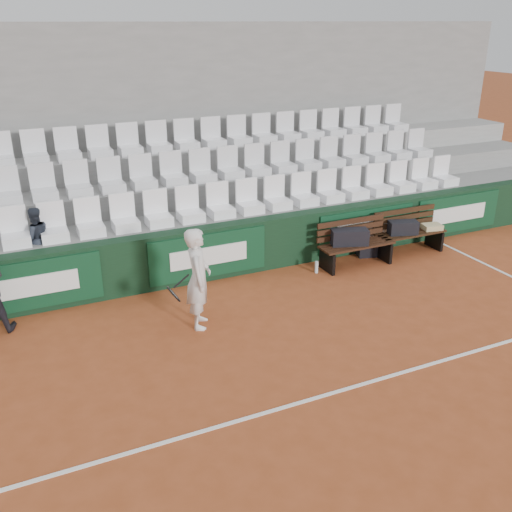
{
  "coord_description": "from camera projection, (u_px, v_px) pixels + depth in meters",
  "views": [
    {
      "loc": [
        -3.36,
        -5.11,
        4.42
      ],
      "look_at": [
        0.08,
        2.4,
        1.0
      ],
      "focal_mm": 40.0,
      "sensor_mm": 36.0,
      "label": 1
    }
  ],
  "objects": [
    {
      "name": "bench_left",
      "position": [
        356.0,
        255.0,
        11.03
      ],
      "size": [
        1.5,
        0.56,
        0.45
      ],
      "primitive_type": "cube",
      "color": "#361C10",
      "rests_on": "ground"
    },
    {
      "name": "court_baseline",
      "position": [
        328.0,
        394.0,
        7.28
      ],
      "size": [
        18.0,
        0.06,
        0.01
      ],
      "primitive_type": "cube",
      "color": "white",
      "rests_on": "ground"
    },
    {
      "name": "seat_row_back",
      "position": [
        173.0,
        136.0,
        11.76
      ],
      "size": [
        11.9,
        0.44,
        0.63
      ],
      "primitive_type": "cube",
      "color": "silver",
      "rests_on": "grandstand_tier_back"
    },
    {
      "name": "towel",
      "position": [
        432.0,
        227.0,
        11.69
      ],
      "size": [
        0.43,
        0.35,
        0.11
      ],
      "primitive_type": "cube",
      "rotation": [
        0.0,
        0.0,
        -0.2
      ],
      "color": "tan",
      "rests_on": "bench_right"
    },
    {
      "name": "grandstand_tier_mid",
      "position": [
        188.0,
        215.0,
        11.68
      ],
      "size": [
        18.0,
        0.95,
        1.45
      ],
      "primitive_type": "cube",
      "color": "gray",
      "rests_on": "ground"
    },
    {
      "name": "spectator_c",
      "position": [
        32.0,
        212.0,
        9.32
      ],
      "size": [
        0.57,
        0.48,
        1.04
      ],
      "primitive_type": "imported",
      "rotation": [
        0.0,
        0.0,
        3.33
      ],
      "color": "#212631",
      "rests_on": "grandstand_tier_front"
    },
    {
      "name": "bench_right",
      "position": [
        409.0,
        242.0,
        11.64
      ],
      "size": [
        1.5,
        0.56,
        0.45
      ],
      "primitive_type": "cube",
      "color": "#321D0F",
      "rests_on": "ground"
    },
    {
      "name": "grandstand_tier_front",
      "position": [
        204.0,
        240.0,
        10.97
      ],
      "size": [
        18.0,
        0.95,
        1.0
      ],
      "primitive_type": "cube",
      "color": "gray",
      "rests_on": "ground"
    },
    {
      "name": "sports_bag_left",
      "position": [
        349.0,
        237.0,
        10.87
      ],
      "size": [
        0.76,
        0.5,
        0.3
      ],
      "primitive_type": "cube",
      "rotation": [
        0.0,
        0.0,
        -0.32
      ],
      "color": "black",
      "rests_on": "bench_left"
    },
    {
      "name": "sports_bag_ground",
      "position": [
        369.0,
        249.0,
        11.54
      ],
      "size": [
        0.54,
        0.4,
        0.29
      ],
      "primitive_type": "cube",
      "rotation": [
        0.0,
        0.0,
        -0.25
      ],
      "color": "black",
      "rests_on": "ground"
    },
    {
      "name": "seat_row_front",
      "position": [
        206.0,
        202.0,
        10.51
      ],
      "size": [
        11.9,
        0.44,
        0.63
      ],
      "primitive_type": "cube",
      "color": "white",
      "rests_on": "grandstand_tier_front"
    },
    {
      "name": "seat_row_mid",
      "position": [
        188.0,
        167.0,
        11.14
      ],
      "size": [
        11.9,
        0.44,
        0.63
      ],
      "primitive_type": "cube",
      "color": "silver",
      "rests_on": "grandstand_tier_mid"
    },
    {
      "name": "grandstand_tier_back",
      "position": [
        174.0,
        193.0,
        12.4
      ],
      "size": [
        18.0,
        0.95,
        1.9
      ],
      "primitive_type": "cube",
      "color": "#959593",
      "rests_on": "ground"
    },
    {
      "name": "water_bottle_far",
      "position": [
        387.0,
        254.0,
        11.31
      ],
      "size": [
        0.08,
        0.08,
        0.28
      ],
      "primitive_type": "cylinder",
      "color": "silver",
      "rests_on": "ground"
    },
    {
      "name": "grandstand_rear_wall",
      "position": [
        162.0,
        130.0,
        12.44
      ],
      "size": [
        18.0,
        0.3,
        4.4
      ],
      "primitive_type": "cube",
      "color": "gray",
      "rests_on": "ground"
    },
    {
      "name": "ground",
      "position": [
        328.0,
        395.0,
        7.28
      ],
      "size": [
        80.0,
        80.0,
        0.0
      ],
      "primitive_type": "plane",
      "color": "#9F4824",
      "rests_on": "ground"
    },
    {
      "name": "back_barrier",
      "position": [
        219.0,
        251.0,
        10.47
      ],
      "size": [
        18.0,
        0.34,
        1.0
      ],
      "color": "black",
      "rests_on": "ground"
    },
    {
      "name": "water_bottle_near",
      "position": [
        317.0,
        267.0,
        10.75
      ],
      "size": [
        0.06,
        0.06,
        0.23
      ],
      "primitive_type": "cylinder",
      "color": "silver",
      "rests_on": "ground"
    },
    {
      "name": "tennis_player",
      "position": [
        198.0,
        278.0,
        8.64
      ],
      "size": [
        0.78,
        0.68,
        1.6
      ],
      "color": "silver",
      "rests_on": "ground"
    },
    {
      "name": "sports_bag_right",
      "position": [
        403.0,
        228.0,
        11.41
      ],
      "size": [
        0.63,
        0.43,
        0.27
      ],
      "primitive_type": "cube",
      "rotation": [
        0.0,
        0.0,
        -0.3
      ],
      "color": "black",
      "rests_on": "bench_right"
    }
  ]
}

